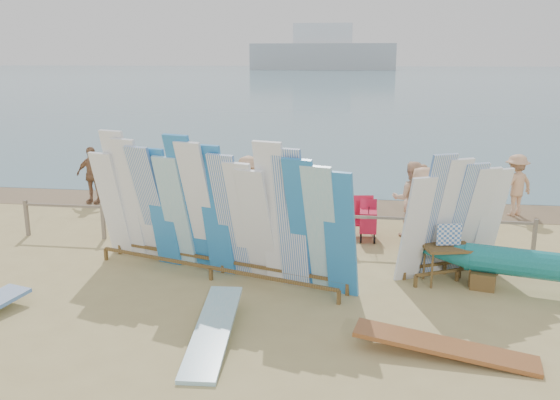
% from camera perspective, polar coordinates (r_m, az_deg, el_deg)
% --- Properties ---
extents(ground, '(160.00, 160.00, 0.00)m').
position_cam_1_polar(ground, '(11.23, -4.04, -9.18)').
color(ground, tan).
rests_on(ground, ground).
extents(ocean, '(320.00, 240.00, 0.02)m').
position_cam_1_polar(ocean, '(138.18, 7.51, 11.81)').
color(ocean, '#466E7D').
rests_on(ocean, ground).
extents(wet_sand_strip, '(40.00, 2.60, 0.01)m').
position_cam_1_polar(wet_sand_strip, '(17.98, 0.82, -0.32)').
color(wet_sand_strip, brown).
rests_on(wet_sand_strip, ground).
extents(distant_ship, '(45.00, 8.00, 14.00)m').
position_cam_1_polar(distant_ship, '(190.63, 4.13, 13.98)').
color(distant_ship, '#999EA3').
rests_on(distant_ship, ocean).
extents(fence, '(12.08, 0.08, 0.90)m').
position_cam_1_polar(fence, '(13.81, -1.45, -1.97)').
color(fence, '#7C6F5E').
rests_on(fence, ground).
extents(main_surfboard_rack, '(5.77, 2.40, 2.91)m').
position_cam_1_polar(main_surfboard_rack, '(11.82, -6.28, -1.40)').
color(main_surfboard_rack, brown).
rests_on(main_surfboard_rack, ground).
extents(side_surfboard_rack, '(2.27, 1.57, 2.61)m').
position_cam_1_polar(side_surfboard_rack, '(12.20, 16.38, -2.05)').
color(side_surfboard_rack, brown).
rests_on(side_surfboard_rack, ground).
extents(vendor_table, '(1.04, 0.83, 1.22)m').
position_cam_1_polar(vendor_table, '(12.11, 15.77, -5.91)').
color(vendor_table, brown).
rests_on(vendor_table, ground).
extents(flat_board_b, '(0.75, 2.72, 0.36)m').
position_cam_1_polar(flat_board_b, '(9.66, -6.42, -13.25)').
color(flat_board_b, '#81BDCF').
rests_on(flat_board_b, ground).
extents(flat_board_c, '(2.75, 1.00, 0.30)m').
position_cam_1_polar(flat_board_c, '(9.48, 15.51, -14.24)').
color(flat_board_c, '#945528').
rests_on(flat_board_c, ground).
extents(beach_chair_left, '(0.73, 0.75, 0.91)m').
position_cam_1_polar(beach_chair_left, '(14.48, 3.62, -2.75)').
color(beach_chair_left, red).
rests_on(beach_chair_left, ground).
extents(beach_chair_right, '(0.69, 0.72, 0.97)m').
position_cam_1_polar(beach_chair_right, '(14.85, 7.90, -2.36)').
color(beach_chair_right, red).
rests_on(beach_chair_right, ground).
extents(stroller, '(0.49, 0.70, 0.96)m').
position_cam_1_polar(stroller, '(14.50, 8.46, -2.36)').
color(stroller, red).
rests_on(stroller, ground).
extents(beachgoer_1, '(0.66, 0.43, 1.70)m').
position_cam_1_polar(beachgoer_1, '(16.15, -12.27, 0.83)').
color(beachgoer_1, '#8C6042').
rests_on(beachgoer_1, ground).
extents(beachgoer_8, '(0.93, 0.47, 1.88)m').
position_cam_1_polar(beachgoer_8, '(14.85, 12.47, 0.07)').
color(beachgoer_8, beige).
rests_on(beachgoer_8, ground).
extents(beachgoer_11, '(0.98, 1.52, 1.56)m').
position_cam_1_polar(beachgoer_11, '(18.77, -11.78, 2.42)').
color(beachgoer_11, beige).
rests_on(beachgoer_11, ground).
extents(beachgoer_extra_1, '(1.04, 0.52, 1.72)m').
position_cam_1_polar(beachgoer_extra_1, '(18.75, -17.64, 2.31)').
color(beachgoer_extra_1, '#8C6042').
rests_on(beachgoer_extra_1, ground).
extents(beachgoer_6, '(0.88, 1.01, 1.88)m').
position_cam_1_polar(beachgoer_6, '(14.18, 13.44, -0.63)').
color(beachgoer_6, tan).
rests_on(beachgoer_6, ground).
extents(beachgoer_5, '(1.64, 0.80, 1.70)m').
position_cam_1_polar(beachgoer_5, '(16.54, -0.34, 1.45)').
color(beachgoer_5, beige).
rests_on(beachgoer_5, ground).
extents(beachgoer_9, '(1.19, 0.98, 1.73)m').
position_cam_1_polar(beachgoer_9, '(17.69, 21.74, 1.33)').
color(beachgoer_9, tan).
rests_on(beachgoer_9, ground).
extents(beachgoer_2, '(0.48, 0.87, 1.72)m').
position_cam_1_polar(beachgoer_2, '(16.21, -7.87, 1.11)').
color(beachgoer_2, beige).
rests_on(beachgoer_2, ground).
extents(beachgoer_3, '(0.65, 1.24, 1.83)m').
position_cam_1_polar(beachgoer_3, '(15.62, -3.11, 0.94)').
color(beachgoer_3, tan).
rests_on(beachgoer_3, ground).
extents(beachgoer_7, '(0.64, 0.47, 1.58)m').
position_cam_1_polar(beachgoer_7, '(16.29, 13.47, 0.66)').
color(beachgoer_7, '#8C6042').
rests_on(beachgoer_7, ground).
extents(beachgoer_4, '(1.06, 0.85, 1.67)m').
position_cam_1_polar(beachgoer_4, '(15.86, -5.88, 0.80)').
color(beachgoer_4, '#8C6042').
rests_on(beachgoer_4, ground).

